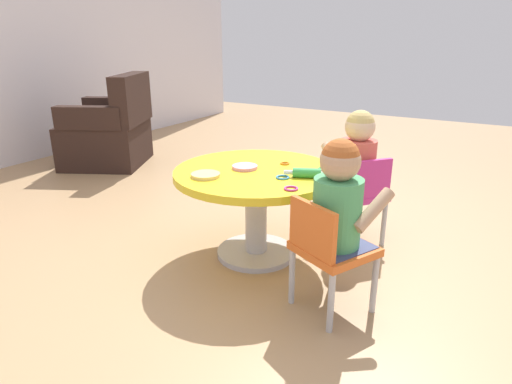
{
  "coord_description": "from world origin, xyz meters",
  "views": [
    {
      "loc": [
        -1.95,
        -1.14,
        1.18
      ],
      "look_at": [
        0.0,
        0.0,
        0.38
      ],
      "focal_mm": 31.06,
      "sensor_mm": 36.0,
      "label": 1
    }
  ],
  "objects_px": {
    "seated_child_right": "(357,155)",
    "armchair_dark": "(110,132)",
    "child_chair_left": "(329,249)",
    "seated_child_left": "(339,198)",
    "rolling_pin": "(307,173)",
    "craft_scissors": "(323,170)",
    "craft_table": "(256,191)",
    "child_chair_right": "(358,194)"
  },
  "relations": [
    {
      "from": "rolling_pin",
      "to": "craft_scissors",
      "type": "xyz_separation_m",
      "value": [
        0.15,
        -0.03,
        -0.02
      ]
    },
    {
      "from": "craft_table",
      "to": "seated_child_left",
      "type": "distance_m",
      "value": 0.64
    },
    {
      "from": "child_chair_left",
      "to": "armchair_dark",
      "type": "height_order",
      "value": "armchair_dark"
    },
    {
      "from": "child_chair_right",
      "to": "seated_child_right",
      "type": "distance_m",
      "value": 0.23
    },
    {
      "from": "armchair_dark",
      "to": "craft_scissors",
      "type": "bearing_deg",
      "value": -107.37
    },
    {
      "from": "child_chair_right",
      "to": "seated_child_right",
      "type": "height_order",
      "value": "seated_child_right"
    },
    {
      "from": "armchair_dark",
      "to": "craft_scissors",
      "type": "height_order",
      "value": "armchair_dark"
    },
    {
      "from": "seated_child_left",
      "to": "craft_scissors",
      "type": "relative_size",
      "value": 3.8
    },
    {
      "from": "craft_table",
      "to": "craft_scissors",
      "type": "xyz_separation_m",
      "value": [
        0.16,
        -0.32,
        0.12
      ]
    },
    {
      "from": "armchair_dark",
      "to": "child_chair_left",
      "type": "bearing_deg",
      "value": -114.63
    },
    {
      "from": "child_chair_left",
      "to": "rolling_pin",
      "type": "relative_size",
      "value": 2.44
    },
    {
      "from": "craft_table",
      "to": "child_chair_left",
      "type": "bearing_deg",
      "value": -119.14
    },
    {
      "from": "seated_child_right",
      "to": "armchair_dark",
      "type": "xyz_separation_m",
      "value": [
        0.46,
        2.55,
        -0.22
      ]
    },
    {
      "from": "seated_child_right",
      "to": "armchair_dark",
      "type": "bearing_deg",
      "value": 79.82
    },
    {
      "from": "seated_child_left",
      "to": "craft_scissors",
      "type": "height_order",
      "value": "seated_child_left"
    },
    {
      "from": "craft_table",
      "to": "rolling_pin",
      "type": "distance_m",
      "value": 0.33
    },
    {
      "from": "child_chair_left",
      "to": "seated_child_left",
      "type": "bearing_deg",
      "value": -25.94
    },
    {
      "from": "seated_child_left",
      "to": "armchair_dark",
      "type": "xyz_separation_m",
      "value": [
        1.2,
        2.71,
        -0.22
      ]
    },
    {
      "from": "rolling_pin",
      "to": "craft_scissors",
      "type": "bearing_deg",
      "value": -9.31
    },
    {
      "from": "craft_table",
      "to": "craft_scissors",
      "type": "bearing_deg",
      "value": -62.95
    },
    {
      "from": "armchair_dark",
      "to": "craft_table",
      "type": "bearing_deg",
      "value": -113.44
    },
    {
      "from": "child_chair_right",
      "to": "seated_child_right",
      "type": "relative_size",
      "value": 1.05
    },
    {
      "from": "rolling_pin",
      "to": "seated_child_right",
      "type": "bearing_deg",
      "value": -13.14
    },
    {
      "from": "child_chair_right",
      "to": "craft_scissors",
      "type": "xyz_separation_m",
      "value": [
        -0.29,
        0.11,
        0.2
      ]
    },
    {
      "from": "child_chair_right",
      "to": "rolling_pin",
      "type": "height_order",
      "value": "rolling_pin"
    },
    {
      "from": "seated_child_left",
      "to": "seated_child_right",
      "type": "relative_size",
      "value": 1.0
    },
    {
      "from": "craft_scissors",
      "to": "seated_child_left",
      "type": "bearing_deg",
      "value": -150.26
    },
    {
      "from": "rolling_pin",
      "to": "armchair_dark",
      "type": "bearing_deg",
      "value": 69.25
    },
    {
      "from": "seated_child_right",
      "to": "armchair_dark",
      "type": "height_order",
      "value": "armchair_dark"
    },
    {
      "from": "child_chair_left",
      "to": "seated_child_right",
      "type": "distance_m",
      "value": 0.82
    },
    {
      "from": "child_chair_right",
      "to": "rolling_pin",
      "type": "relative_size",
      "value": 2.44
    },
    {
      "from": "craft_table",
      "to": "child_chair_left",
      "type": "xyz_separation_m",
      "value": [
        -0.3,
        -0.54,
        -0.08
      ]
    },
    {
      "from": "armchair_dark",
      "to": "seated_child_right",
      "type": "bearing_deg",
      "value": -100.18
    },
    {
      "from": "craft_scissors",
      "to": "seated_child_right",
      "type": "bearing_deg",
      "value": -14.97
    },
    {
      "from": "craft_table",
      "to": "armchair_dark",
      "type": "distance_m",
      "value": 2.35
    },
    {
      "from": "child_chair_right",
      "to": "seated_child_right",
      "type": "bearing_deg",
      "value": 49.43
    },
    {
      "from": "seated_child_left",
      "to": "child_chair_right",
      "type": "distance_m",
      "value": 0.76
    },
    {
      "from": "seated_child_left",
      "to": "armchair_dark",
      "type": "distance_m",
      "value": 2.97
    },
    {
      "from": "armchair_dark",
      "to": "rolling_pin",
      "type": "distance_m",
      "value": 2.62
    },
    {
      "from": "seated_child_left",
      "to": "seated_child_right",
      "type": "bearing_deg",
      "value": 12.22
    },
    {
      "from": "seated_child_left",
      "to": "craft_scissors",
      "type": "bearing_deg",
      "value": 29.74
    },
    {
      "from": "armchair_dark",
      "to": "craft_scissors",
      "type": "distance_m",
      "value": 2.59
    }
  ]
}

